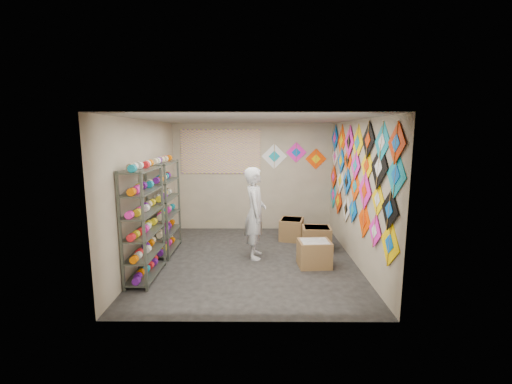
{
  "coord_description": "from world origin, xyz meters",
  "views": [
    {
      "loc": [
        0.14,
        -6.4,
        2.44
      ],
      "look_at": [
        0.1,
        0.3,
        1.3
      ],
      "focal_mm": 24.0,
      "sensor_mm": 36.0,
      "label": 1
    }
  ],
  "objects_px": {
    "carton_b": "(316,238)",
    "carton_a": "(314,253)",
    "shelf_rack_front": "(144,224)",
    "shopkeeper": "(255,213)",
    "shelf_rack_back": "(165,207)",
    "carton_c": "(291,229)"
  },
  "relations": [
    {
      "from": "shelf_rack_back",
      "to": "carton_a",
      "type": "relative_size",
      "value": 3.26
    },
    {
      "from": "shelf_rack_front",
      "to": "carton_c",
      "type": "bearing_deg",
      "value": 38.78
    },
    {
      "from": "shelf_rack_back",
      "to": "carton_b",
      "type": "height_order",
      "value": "shelf_rack_back"
    },
    {
      "from": "carton_a",
      "to": "carton_c",
      "type": "relative_size",
      "value": 1.04
    },
    {
      "from": "carton_b",
      "to": "shelf_rack_back",
      "type": "bearing_deg",
      "value": -172.76
    },
    {
      "from": "carton_c",
      "to": "carton_b",
      "type": "bearing_deg",
      "value": -42.17
    },
    {
      "from": "shelf_rack_back",
      "to": "shopkeeper",
      "type": "height_order",
      "value": "shelf_rack_back"
    },
    {
      "from": "shelf_rack_front",
      "to": "carton_a",
      "type": "height_order",
      "value": "shelf_rack_front"
    },
    {
      "from": "shelf_rack_front",
      "to": "shopkeeper",
      "type": "distance_m",
      "value": 2.12
    },
    {
      "from": "shelf_rack_front",
      "to": "shopkeeper",
      "type": "xyz_separation_m",
      "value": [
        1.86,
        1.01,
        -0.05
      ]
    },
    {
      "from": "shelf_rack_back",
      "to": "carton_c",
      "type": "height_order",
      "value": "shelf_rack_back"
    },
    {
      "from": "shopkeeper",
      "to": "carton_a",
      "type": "xyz_separation_m",
      "value": [
        1.1,
        -0.47,
        -0.66
      ]
    },
    {
      "from": "shopkeeper",
      "to": "carton_a",
      "type": "height_order",
      "value": "shopkeeper"
    },
    {
      "from": "shelf_rack_back",
      "to": "carton_c",
      "type": "bearing_deg",
      "value": 17.87
    },
    {
      "from": "shelf_rack_front",
      "to": "shopkeeper",
      "type": "height_order",
      "value": "shelf_rack_front"
    },
    {
      "from": "shelf_rack_back",
      "to": "carton_a",
      "type": "bearing_deg",
      "value": -14.42
    },
    {
      "from": "carton_a",
      "to": "carton_b",
      "type": "height_order",
      "value": "same"
    },
    {
      "from": "shopkeeper",
      "to": "carton_c",
      "type": "height_order",
      "value": "shopkeeper"
    },
    {
      "from": "shelf_rack_front",
      "to": "carton_c",
      "type": "xyz_separation_m",
      "value": [
        2.7,
        2.17,
        -0.7
      ]
    },
    {
      "from": "carton_b",
      "to": "carton_c",
      "type": "bearing_deg",
      "value": 128.29
    },
    {
      "from": "shelf_rack_front",
      "to": "carton_c",
      "type": "distance_m",
      "value": 3.54
    },
    {
      "from": "carton_b",
      "to": "carton_a",
      "type": "bearing_deg",
      "value": -98.12
    }
  ]
}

